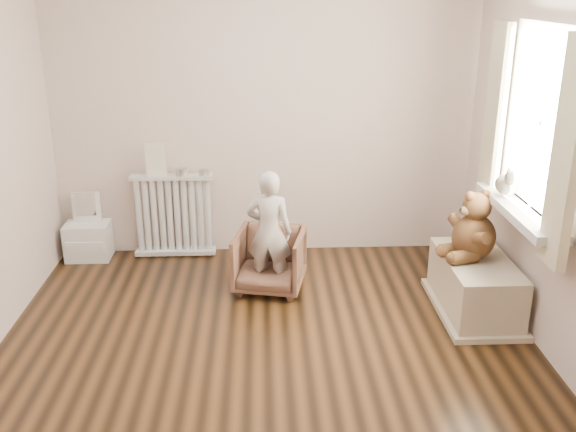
{
  "coord_description": "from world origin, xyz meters",
  "views": [
    {
      "loc": [
        -0.02,
        -3.62,
        2.27
      ],
      "look_at": [
        0.15,
        0.45,
        0.8
      ],
      "focal_mm": 40.0,
      "sensor_mm": 36.0,
      "label": 1
    }
  ],
  "objects_px": {
    "radiator": "(174,214)",
    "teddy_bear": "(475,224)",
    "armchair": "(270,261)",
    "plush_cat": "(507,181)",
    "child": "(269,232)",
    "toy_bench": "(475,286)",
    "toy_vanity": "(87,229)"
  },
  "relations": [
    {
      "from": "armchair",
      "to": "plush_cat",
      "type": "relative_size",
      "value": 2.12
    },
    {
      "from": "toy_bench",
      "to": "toy_vanity",
      "type": "bearing_deg",
      "value": 160.21
    },
    {
      "from": "toy_vanity",
      "to": "toy_bench",
      "type": "relative_size",
      "value": 0.67
    },
    {
      "from": "armchair",
      "to": "toy_bench",
      "type": "distance_m",
      "value": 1.55
    },
    {
      "from": "toy_vanity",
      "to": "armchair",
      "type": "xyz_separation_m",
      "value": [
        1.58,
        -0.67,
        -0.03
      ]
    },
    {
      "from": "toy_vanity",
      "to": "teddy_bear",
      "type": "bearing_deg",
      "value": -19.38
    },
    {
      "from": "teddy_bear",
      "to": "plush_cat",
      "type": "height_order",
      "value": "plush_cat"
    },
    {
      "from": "teddy_bear",
      "to": "radiator",
      "type": "bearing_deg",
      "value": 140.32
    },
    {
      "from": "radiator",
      "to": "toy_vanity",
      "type": "height_order",
      "value": "radiator"
    },
    {
      "from": "child",
      "to": "toy_bench",
      "type": "distance_m",
      "value": 1.57
    },
    {
      "from": "armchair",
      "to": "toy_vanity",
      "type": "bearing_deg",
      "value": 168.99
    },
    {
      "from": "teddy_bear",
      "to": "toy_bench",
      "type": "bearing_deg",
      "value": -61.59
    },
    {
      "from": "child",
      "to": "teddy_bear",
      "type": "bearing_deg",
      "value": 178.71
    },
    {
      "from": "toy_bench",
      "to": "child",
      "type": "bearing_deg",
      "value": 165.61
    },
    {
      "from": "armchair",
      "to": "child",
      "type": "distance_m",
      "value": 0.27
    },
    {
      "from": "child",
      "to": "plush_cat",
      "type": "relative_size",
      "value": 3.86
    },
    {
      "from": "toy_vanity",
      "to": "plush_cat",
      "type": "xyz_separation_m",
      "value": [
        3.21,
        -1.12,
        0.72
      ]
    },
    {
      "from": "radiator",
      "to": "teddy_bear",
      "type": "relative_size",
      "value": 1.49
    },
    {
      "from": "toy_vanity",
      "to": "child",
      "type": "distance_m",
      "value": 1.75
    },
    {
      "from": "toy_bench",
      "to": "teddy_bear",
      "type": "distance_m",
      "value": 0.47
    },
    {
      "from": "toy_bench",
      "to": "plush_cat",
      "type": "relative_size",
      "value": 3.52
    },
    {
      "from": "child",
      "to": "toy_bench",
      "type": "height_order",
      "value": "child"
    },
    {
      "from": "toy_vanity",
      "to": "teddy_bear",
      "type": "height_order",
      "value": "teddy_bear"
    },
    {
      "from": "toy_vanity",
      "to": "child",
      "type": "height_order",
      "value": "child"
    },
    {
      "from": "armchair",
      "to": "toy_bench",
      "type": "xyz_separation_m",
      "value": [
        1.49,
        -0.43,
        -0.04
      ]
    },
    {
      "from": "armchair",
      "to": "radiator",
      "type": "bearing_deg",
      "value": 151.71
    },
    {
      "from": "toy_vanity",
      "to": "teddy_bear",
      "type": "relative_size",
      "value": 1.19
    },
    {
      "from": "radiator",
      "to": "toy_bench",
      "type": "distance_m",
      "value": 2.59
    },
    {
      "from": "teddy_bear",
      "to": "armchair",
      "type": "bearing_deg",
      "value": 150.79
    },
    {
      "from": "armchair",
      "to": "child",
      "type": "height_order",
      "value": "child"
    },
    {
      "from": "radiator",
      "to": "child",
      "type": "xyz_separation_m",
      "value": [
        0.83,
        -0.75,
        0.11
      ]
    },
    {
      "from": "radiator",
      "to": "child",
      "type": "height_order",
      "value": "child"
    }
  ]
}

